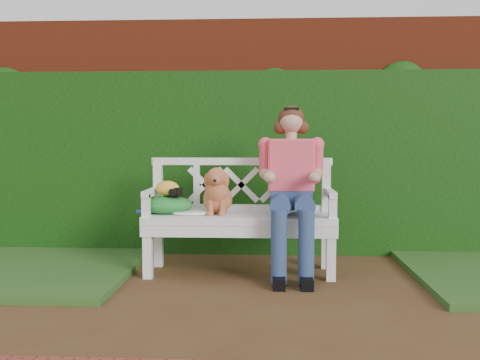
{
  "coord_description": "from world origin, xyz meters",
  "views": [
    {
      "loc": [
        -0.02,
        -3.57,
        1.06
      ],
      "look_at": [
        -0.25,
        0.86,
        0.75
      ],
      "focal_mm": 42.0,
      "sensor_mm": 36.0,
      "label": 1
    }
  ],
  "objects": [
    {
      "name": "baseball_glove",
      "position": [
        -0.83,
        0.85,
        0.68
      ],
      "size": [
        0.22,
        0.19,
        0.12
      ],
      "primitive_type": "ellipsoid",
      "rotation": [
        0.0,
        0.0,
        0.26
      ],
      "color": "gold",
      "rests_on": "green_bag"
    },
    {
      "name": "dog",
      "position": [
        -0.43,
        0.85,
        0.67
      ],
      "size": [
        0.3,
        0.37,
        0.38
      ],
      "primitive_type": null,
      "rotation": [
        0.0,
        0.0,
        0.14
      ],
      "color": "#AD5E26",
      "rests_on": "garden_bench"
    },
    {
      "name": "ivy_hedge",
      "position": [
        0.0,
        1.68,
        0.85
      ],
      "size": [
        10.0,
        0.18,
        1.7
      ],
      "primitive_type": "cube",
      "color": "#1C5A11",
      "rests_on": "ground"
    },
    {
      "name": "seated_woman",
      "position": [
        0.15,
        0.84,
        0.64
      ],
      "size": [
        0.68,
        0.82,
        1.28
      ],
      "primitive_type": null,
      "rotation": [
        0.0,
        0.0,
        0.21
      ],
      "color": "#CE2E5B",
      "rests_on": "ground"
    },
    {
      "name": "green_bag",
      "position": [
        -0.84,
        0.86,
        0.55
      ],
      "size": [
        0.48,
        0.42,
        0.14
      ],
      "primitive_type": null,
      "rotation": [
        0.0,
        0.0,
        0.27
      ],
      "color": "#287833",
      "rests_on": "garden_bench"
    },
    {
      "name": "ground",
      "position": [
        0.0,
        0.0,
        0.0
      ],
      "size": [
        60.0,
        60.0,
        0.0
      ],
      "primitive_type": "plane",
      "color": "#482A15"
    },
    {
      "name": "camera_item",
      "position": [
        -0.77,
        0.84,
        0.66
      ],
      "size": [
        0.13,
        0.11,
        0.07
      ],
      "primitive_type": "cube",
      "rotation": [
        0.0,
        0.0,
        -0.39
      ],
      "color": "black",
      "rests_on": "green_bag"
    },
    {
      "name": "brick_wall",
      "position": [
        0.0,
        1.9,
        1.1
      ],
      "size": [
        10.0,
        0.3,
        2.2
      ],
      "primitive_type": "cube",
      "color": "maroon",
      "rests_on": "ground"
    },
    {
      "name": "garden_bench",
      "position": [
        -0.25,
        0.86,
        0.24
      ],
      "size": [
        1.61,
        0.69,
        0.48
      ],
      "primitive_type": null,
      "rotation": [
        0.0,
        0.0,
        -0.06
      ],
      "color": "white",
      "rests_on": "ground"
    },
    {
      "name": "tennis_racket",
      "position": [
        -0.67,
        0.84,
        0.5
      ],
      "size": [
        0.66,
        0.35,
        0.03
      ],
      "primitive_type": null,
      "rotation": [
        0.0,
        0.0,
        -0.14
      ],
      "color": "white",
      "rests_on": "garden_bench"
    }
  ]
}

